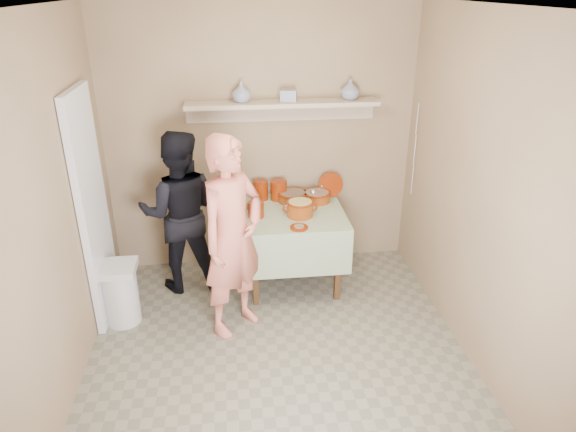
{
  "coord_description": "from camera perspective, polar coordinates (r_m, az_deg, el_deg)",
  "views": [
    {
      "loc": [
        -0.31,
        -3.11,
        2.73
      ],
      "look_at": [
        0.15,
        0.75,
        0.95
      ],
      "focal_mm": 32.0,
      "sensor_mm": 36.0,
      "label": 1
    }
  ],
  "objects": [
    {
      "name": "cazuela_meat_a",
      "position": [
        5.02,
        0.51,
        2.23
      ],
      "size": [
        0.3,
        0.3,
        0.1
      ],
      "color": "#6B2202",
      "rests_on": "serving_table"
    },
    {
      "name": "tile_panel",
      "position": [
        4.56,
        -20.84,
        0.62
      ],
      "size": [
        0.06,
        0.7,
        2.0
      ],
      "primitive_type": "cube",
      "color": "silver",
      "rests_on": "ground"
    },
    {
      "name": "cazuela_rice",
      "position": [
        4.7,
        1.35,
        0.97
      ],
      "size": [
        0.33,
        0.25,
        0.14
      ],
      "color": "#6B2202",
      "rests_on": "serving_table"
    },
    {
      "name": "plate_stack_a",
      "position": [
        5.07,
        -3.05,
        2.89
      ],
      "size": [
        0.14,
        0.14,
        0.19
      ],
      "primitive_type": "cylinder",
      "color": "#661C08",
      "rests_on": "serving_table"
    },
    {
      "name": "ceramic_box",
      "position": [
        4.85,
        0.04,
        13.22
      ],
      "size": [
        0.16,
        0.13,
        0.1
      ],
      "primitive_type": "cube",
      "rotation": [
        0.0,
        0.0,
        -0.2
      ],
      "color": "navy",
      "rests_on": "wall_shelf"
    },
    {
      "name": "person_helper",
      "position": [
        4.86,
        -11.92,
        0.38
      ],
      "size": [
        0.76,
        0.59,
        1.56
      ],
      "primitive_type": "imported",
      "rotation": [
        0.0,
        0.0,
        -3.14
      ],
      "color": "black",
      "rests_on": "ground"
    },
    {
      "name": "room_shell",
      "position": [
        3.32,
        -1.06,
        4.91
      ],
      "size": [
        3.04,
        3.54,
        2.62
      ],
      "color": "#907558",
      "rests_on": "ground"
    },
    {
      "name": "bowl_stack",
      "position": [
        4.69,
        -3.58,
        0.72
      ],
      "size": [
        0.15,
        0.15,
        0.15
      ],
      "primitive_type": "cylinder",
      "color": "#661C08",
      "rests_on": "serving_table"
    },
    {
      "name": "ground",
      "position": [
        4.15,
        -0.88,
        -16.54
      ],
      "size": [
        3.5,
        3.5,
        0.0
      ],
      "primitive_type": "plane",
      "color": "#746D5B",
      "rests_on": "ground"
    },
    {
      "name": "plate_stack_b",
      "position": [
        5.06,
        -1.04,
        2.88
      ],
      "size": [
        0.16,
        0.16,
        0.19
      ],
      "primitive_type": "cylinder",
      "color": "#661C08",
      "rests_on": "serving_table"
    },
    {
      "name": "serving_table",
      "position": [
        4.89,
        0.44,
        -0.66
      ],
      "size": [
        0.97,
        0.97,
        0.76
      ],
      "color": "#4C2D16",
      "rests_on": "ground"
    },
    {
      "name": "ladle",
      "position": [
        4.98,
        2.87,
        2.67
      ],
      "size": [
        0.08,
        0.26,
        0.19
      ],
      "color": "silver",
      "rests_on": "cazuela_meat_b"
    },
    {
      "name": "trash_bin",
      "position": [
        4.7,
        -18.11,
        -8.16
      ],
      "size": [
        0.32,
        0.32,
        0.56
      ],
      "color": "silver",
      "rests_on": "ground"
    },
    {
      "name": "empty_bowl",
      "position": [
        4.89,
        -3.68,
        1.08
      ],
      "size": [
        0.16,
        0.16,
        0.05
      ],
      "primitive_type": "cylinder",
      "color": "#661C08",
      "rests_on": "serving_table"
    },
    {
      "name": "propped_lid",
      "position": [
        5.15,
        4.77,
        3.48
      ],
      "size": [
        0.25,
        0.11,
        0.24
      ],
      "primitive_type": "cylinder",
      "rotation": [
        1.23,
        0.0,
        -0.05
      ],
      "color": "#661C08",
      "rests_on": "serving_table"
    },
    {
      "name": "person_cook",
      "position": [
        4.16,
        -6.16,
        -2.39
      ],
      "size": [
        0.73,
        0.72,
        1.71
      ],
      "primitive_type": "imported",
      "rotation": [
        0.0,
        0.0,
        0.76
      ],
      "color": "#D06B59",
      "rests_on": "ground"
    },
    {
      "name": "vase_left",
      "position": [
        4.83,
        -5.21,
        13.54
      ],
      "size": [
        0.24,
        0.24,
        0.18
      ],
      "primitive_type": "imported",
      "rotation": [
        0.0,
        0.0,
        0.6
      ],
      "color": "navy",
      "rests_on": "wall_shelf"
    },
    {
      "name": "electrical_cord",
      "position": [
        5.14,
        13.91,
        7.14
      ],
      "size": [
        0.01,
        0.05,
        0.9
      ],
      "color": "silver",
      "rests_on": "wall_shelf"
    },
    {
      "name": "cazuela_meat_b",
      "position": [
        5.03,
        3.23,
        2.26
      ],
      "size": [
        0.28,
        0.28,
        0.1
      ],
      "color": "#6B2202",
      "rests_on": "serving_table"
    },
    {
      "name": "wall_shelf",
      "position": [
        4.9,
        -0.67,
        12.16
      ],
      "size": [
        1.8,
        0.25,
        0.21
      ],
      "color": "tan",
      "rests_on": "room_shell"
    },
    {
      "name": "vase_right",
      "position": [
        4.97,
        6.92,
        13.79
      ],
      "size": [
        0.19,
        0.19,
        0.18
      ],
      "primitive_type": "imported",
      "rotation": [
        0.0,
        0.0,
        0.1
      ],
      "color": "navy",
      "rests_on": "wall_shelf"
    },
    {
      "name": "front_plate",
      "position": [
        4.49,
        1.23,
        -1.27
      ],
      "size": [
        0.16,
        0.16,
        0.03
      ],
      "color": "#661C08",
      "rests_on": "serving_table"
    }
  ]
}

